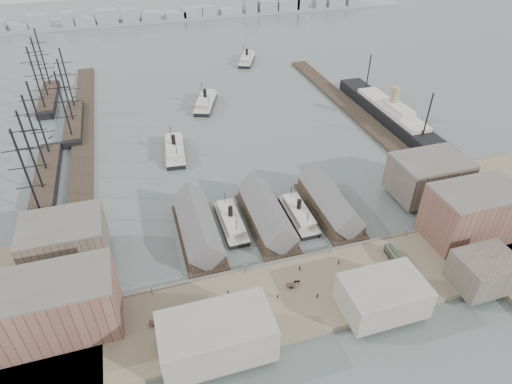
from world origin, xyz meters
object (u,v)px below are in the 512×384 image
object	(u,v)px
ferry_docked_west	(231,221)
tram	(394,256)
ocean_steamer	(391,114)
horse_cart_center	(295,283)
horse_cart_left	(160,320)
horse_cart_right	(378,270)

from	to	relation	value
ferry_docked_west	tram	bearing A→B (deg)	-36.81
ocean_steamer	horse_cart_center	distance (m)	134.32
tram	horse_cart_left	size ratio (longest dim) A/B	2.03
ferry_docked_west	horse_cart_right	bearing A→B (deg)	-44.48
ferry_docked_west	tram	world-z (taller)	ferry_docked_west
horse_cart_center	ocean_steamer	bearing A→B (deg)	-30.65
tram	horse_cart_center	world-z (taller)	tram
tram	horse_cart_right	size ratio (longest dim) A/B	2.16
ferry_docked_west	horse_cart_right	size ratio (longest dim) A/B	5.74
ocean_steamer	horse_cart_left	bearing A→B (deg)	-144.17
horse_cart_center	horse_cart_right	distance (m)	28.02
horse_cart_left	horse_cart_right	xyz separation A→B (m)	(70.57, -0.90, -0.06)
tram	horse_cart_center	bearing A→B (deg)	-176.06
horse_cart_left	horse_cart_center	distance (m)	42.69
ferry_docked_west	horse_cart_center	world-z (taller)	ferry_docked_west
horse_cart_right	horse_cart_left	bearing A→B (deg)	87.95
ocean_steamer	horse_cart_center	bearing A→B (deg)	-134.01
horse_cart_left	horse_cart_center	size ratio (longest dim) A/B	0.96
ferry_docked_west	horse_cart_center	distance (m)	38.24
ferry_docked_west	ocean_steamer	xyz separation A→B (m)	(105.00, 60.20, 1.95)
ferry_docked_west	ocean_steamer	distance (m)	121.05
ocean_steamer	horse_cart_right	world-z (taller)	ocean_steamer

